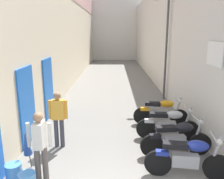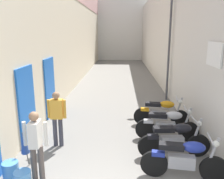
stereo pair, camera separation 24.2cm
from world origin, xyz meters
name	(u,v)px [view 1 (the left image)]	position (x,y,z in m)	size (l,w,h in m)	color
ground_plane	(115,88)	(0.00, 10.20, 0.00)	(40.39, 40.39, 0.00)	slate
building_left	(70,9)	(-2.70, 12.15, 4.52)	(0.45, 24.39, 8.95)	beige
building_right	(158,35)	(2.71, 12.19, 2.96)	(0.45, 24.39, 5.91)	beige
building_far_end	(114,31)	(0.00, 25.39, 3.33)	(8.02, 2.00, 6.65)	silver
motorcycle_nearest	(188,157)	(1.57, 1.69, 0.50)	(1.84, 0.58, 1.04)	black
motorcycle_second	(177,138)	(1.57, 2.65, 0.50)	(1.85, 0.58, 1.04)	black
motorcycle_third	(168,123)	(1.57, 3.62, 0.50)	(1.85, 0.58, 1.04)	black
motorcycle_fourth	(161,111)	(1.57, 4.69, 0.50)	(1.84, 0.58, 1.04)	black
pedestrian_by_doorway	(40,143)	(-1.56, 1.51, 0.92)	(0.52, 0.34, 1.57)	#564C47
pedestrian_mid_alley	(58,116)	(-1.55, 3.12, 0.92)	(0.52, 0.22, 1.57)	#383842
water_jug_near_door	(14,173)	(-2.16, 1.51, 0.21)	(0.34, 0.34, 0.42)	#4C8CCC
umbrella_leaning	(26,144)	(-2.00, 1.91, 0.68)	(0.20, 0.35, 0.97)	#4C4C4C
street_lamp	(165,42)	(2.27, 7.99, 2.71)	(0.79, 0.18, 4.62)	#47474C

